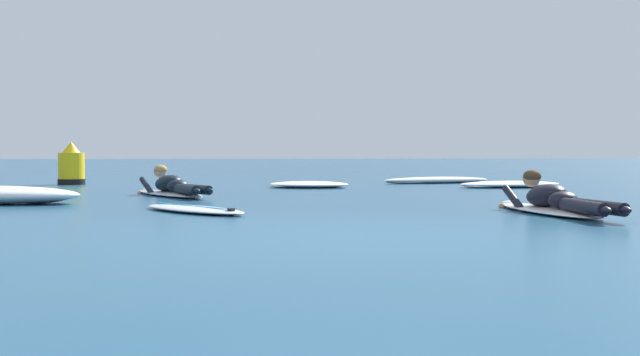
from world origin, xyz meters
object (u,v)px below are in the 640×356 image
drifting_surfboard (195,209)px  channel_marker_buoy (71,168)px  surfer_far (172,188)px  surfer_near (553,202)px

drifting_surfboard → channel_marker_buoy: channel_marker_buoy is taller
drifting_surfboard → surfer_far: bearing=98.1°
surfer_near → drifting_surfboard: surfer_near is taller
surfer_far → drifting_surfboard: (0.49, -3.44, -0.10)m
surfer_far → drifting_surfboard: bearing=-81.9°
surfer_near → channel_marker_buoy: (-7.01, 8.91, 0.23)m
channel_marker_buoy → surfer_far: bearing=-62.8°
channel_marker_buoy → drifting_surfboard: bearing=-70.3°
channel_marker_buoy → surfer_near: bearing=-51.8°
surfer_near → surfer_far: bearing=137.8°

